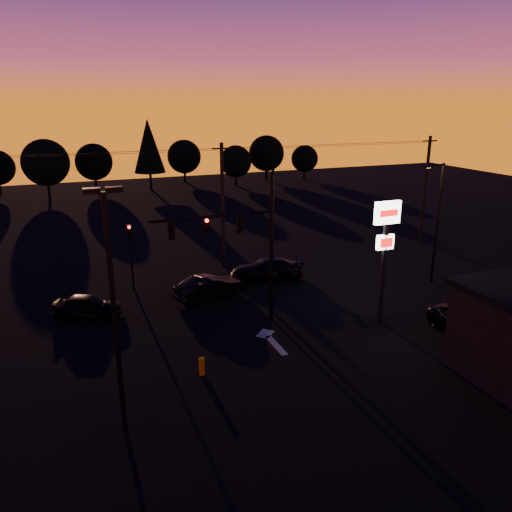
{
  "coord_description": "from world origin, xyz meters",
  "views": [
    {
      "loc": [
        -8.81,
        -19.65,
        11.84
      ],
      "look_at": [
        1.0,
        5.0,
        3.5
      ],
      "focal_mm": 35.0,
      "sensor_mm": 36.0,
      "label": 1
    }
  ],
  "objects": [
    {
      "name": "ground",
      "position": [
        0.0,
        0.0,
        0.0
      ],
      "size": [
        120.0,
        120.0,
        0.0
      ],
      "primitive_type": "plane",
      "color": "black",
      "rests_on": "ground"
    },
    {
      "name": "lane_arrow",
      "position": [
        0.5,
        1.67,
        0.01
      ],
      "size": [
        1.2,
        3.1,
        0.01
      ],
      "color": "beige",
      "rests_on": "ground"
    },
    {
      "name": "traffic_signal_mast",
      "position": [
        -0.1,
        3.99,
        4.94
      ],
      "size": [
        6.79,
        0.52,
        8.58
      ],
      "color": "black",
      "rests_on": "ground"
    },
    {
      "name": "secondary_signal",
      "position": [
        -5.0,
        11.49,
        2.86
      ],
      "size": [
        0.3,
        0.31,
        4.35
      ],
      "color": "black",
      "rests_on": "ground"
    },
    {
      "name": "parking_lot_light",
      "position": [
        -7.5,
        -3.0,
        5.27
      ],
      "size": [
        1.25,
        0.3,
        9.14
      ],
      "color": "black",
      "rests_on": "ground"
    },
    {
      "name": "pylon_sign",
      "position": [
        7.0,
        1.5,
        4.91
      ],
      "size": [
        1.5,
        0.28,
        6.8
      ],
      "color": "black",
      "rests_on": "ground"
    },
    {
      "name": "streetlight",
      "position": [
        13.91,
        5.5,
        4.42
      ],
      "size": [
        1.55,
        0.35,
        8.0
      ],
      "color": "black",
      "rests_on": "ground"
    },
    {
      "name": "utility_pole_1",
      "position": [
        2.0,
        14.0,
        4.59
      ],
      "size": [
        1.4,
        0.26,
        9.0
      ],
      "color": "black",
      "rests_on": "ground"
    },
    {
      "name": "utility_pole_2",
      "position": [
        20.0,
        14.0,
        4.59
      ],
      "size": [
        1.4,
        0.26,
        9.0
      ],
      "color": "black",
      "rests_on": "ground"
    },
    {
      "name": "power_wires",
      "position": [
        2.0,
        14.0,
        8.57
      ],
      "size": [
        36.0,
        1.22,
        0.07
      ],
      "color": "black",
      "rests_on": "ground"
    },
    {
      "name": "bollard",
      "position": [
        -3.73,
        -0.31,
        0.41
      ],
      "size": [
        0.28,
        0.28,
        0.83
      ],
      "primitive_type": "cylinder",
      "color": "orange",
      "rests_on": "ground"
    },
    {
      "name": "tree_2",
      "position": [
        -10.0,
        48.0,
        4.37
      ],
      "size": [
        5.77,
        5.78,
        7.26
      ],
      "color": "black",
      "rests_on": "ground"
    },
    {
      "name": "tree_3",
      "position": [
        -4.0,
        52.0,
        3.75
      ],
      "size": [
        4.95,
        4.95,
        6.22
      ],
      "color": "black",
      "rests_on": "ground"
    },
    {
      "name": "tree_4",
      "position": [
        3.0,
        49.0,
        5.93
      ],
      "size": [
        4.18,
        4.18,
        9.5
      ],
      "color": "black",
      "rests_on": "ground"
    },
    {
      "name": "tree_5",
      "position": [
        9.0,
        54.0,
        3.75
      ],
      "size": [
        4.95,
        4.95,
        6.22
      ],
      "color": "black",
      "rests_on": "ground"
    },
    {
      "name": "tree_6",
      "position": [
        15.0,
        48.0,
        3.43
      ],
      "size": [
        4.54,
        4.54,
        5.71
      ],
      "color": "black",
      "rests_on": "ground"
    },
    {
      "name": "tree_7",
      "position": [
        21.0,
        51.0,
        4.06
      ],
      "size": [
        5.36,
        5.36,
        6.74
      ],
      "color": "black",
      "rests_on": "ground"
    },
    {
      "name": "tree_8",
      "position": [
        27.0,
        50.0,
        3.12
      ],
      "size": [
        4.12,
        4.12,
        5.19
      ],
      "color": "black",
      "rests_on": "ground"
    },
    {
      "name": "car_left",
      "position": [
        -8.03,
        8.18,
        0.65
      ],
      "size": [
        4.14,
        2.84,
        1.31
      ],
      "primitive_type": "imported",
      "rotation": [
        0.0,
        0.0,
        1.2
      ],
      "color": "black",
      "rests_on": "ground"
    },
    {
      "name": "car_mid",
      "position": [
        -0.8,
        8.24,
        0.73
      ],
      "size": [
        4.66,
        2.69,
        1.45
      ],
      "primitive_type": "imported",
      "rotation": [
        0.0,
        0.0,
        1.85
      ],
      "color": "black",
      "rests_on": "ground"
    },
    {
      "name": "car_right",
      "position": [
        3.81,
        10.13,
        0.72
      ],
      "size": [
        5.3,
        3.28,
        1.43
      ],
      "primitive_type": "imported",
      "rotation": [
        0.0,
        0.0,
        -1.85
      ],
      "color": "black",
      "rests_on": "ground"
    },
    {
      "name": "suv_parked",
      "position": [
        10.33,
        -1.86,
        0.68
      ],
      "size": [
        2.35,
        4.91,
        1.35
      ],
      "primitive_type": "imported",
      "rotation": [
        0.0,
        0.0,
        -0.02
      ],
      "color": "black",
      "rests_on": "ground"
    }
  ]
}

